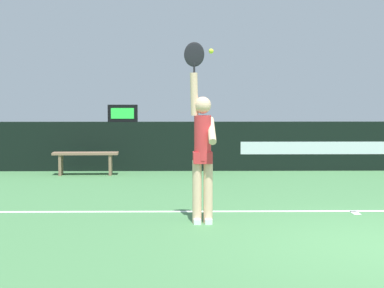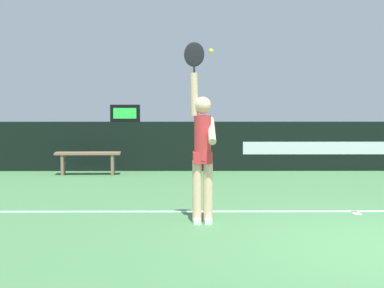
# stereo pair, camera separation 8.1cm
# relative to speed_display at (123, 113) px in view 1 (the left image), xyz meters

# --- Properties ---
(back_wall) EXTENTS (15.97, 0.23, 1.15)m
(back_wall) POSITION_rel_speed_display_xyz_m (4.02, 0.00, -0.77)
(back_wall) COLOR black
(back_wall) RESTS_ON ground
(speed_display) EXTENTS (0.69, 0.18, 0.40)m
(speed_display) POSITION_rel_speed_display_xyz_m (0.00, 0.00, 0.00)
(speed_display) COLOR black
(speed_display) RESTS_ON back_wall
(tennis_player) EXTENTS (0.44, 0.51, 2.52)m
(tennis_player) POSITION_rel_speed_display_xyz_m (1.67, -6.38, -0.29)
(tennis_player) COLOR beige
(tennis_player) RESTS_ON ground
(tennis_ball) EXTENTS (0.07, 0.07, 0.07)m
(tennis_ball) POSITION_rel_speed_display_xyz_m (1.78, -6.51, 1.04)
(tennis_ball) COLOR #D2E235
(courtside_bench_near) EXTENTS (1.45, 0.40, 0.51)m
(courtside_bench_near) POSITION_rel_speed_display_xyz_m (-0.75, -0.86, -0.96)
(courtside_bench_near) COLOR #886850
(courtside_bench_near) RESTS_ON ground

